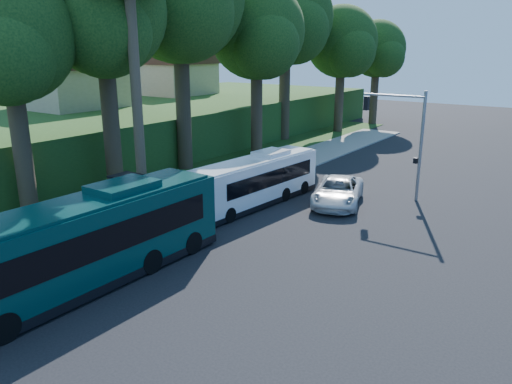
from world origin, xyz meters
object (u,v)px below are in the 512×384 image
Objects in this scene: bus_shelter at (136,189)px; white_bus at (255,181)px; teal_bus at (86,241)px; pickup at (338,191)px.

white_bus is at bearing 57.08° from bus_shelter.
bus_shelter is at bearing -118.69° from white_bus.
teal_bus is 16.49m from pickup.
bus_shelter is 0.24× the size of teal_bus.
pickup is (4.25, 3.10, -0.73)m from white_bus.
white_bus is 12.99m from teal_bus.
pickup is at bearing 78.15° from teal_bus.
pickup is at bearing 40.35° from white_bus.
bus_shelter is 12.40m from pickup.
teal_bus is (4.66, -6.82, 0.12)m from bus_shelter.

